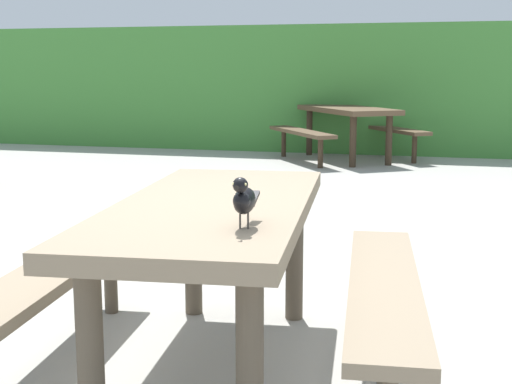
{
  "coord_description": "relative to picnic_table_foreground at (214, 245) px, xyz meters",
  "views": [
    {
      "loc": [
        0.94,
        -2.8,
        1.28
      ],
      "look_at": [
        0.29,
        -0.38,
        0.84
      ],
      "focal_mm": 49.76,
      "sensor_mm": 36.0,
      "label": 1
    }
  ],
  "objects": [
    {
      "name": "picnic_table_foreground",
      "position": [
        0.0,
        0.0,
        0.0
      ],
      "size": [
        1.85,
        1.88,
        0.74
      ],
      "color": "#84725B",
      "rests_on": "ground"
    },
    {
      "name": "bird_grackle",
      "position": [
        0.26,
        -0.46,
        0.29
      ],
      "size": [
        0.08,
        0.29,
        0.18
      ],
      "color": "black",
      "rests_on": "picnic_table_foreground"
    },
    {
      "name": "ground_plane",
      "position": [
        -0.03,
        0.09,
        -0.56
      ],
      "size": [
        60.0,
        60.0,
        0.0
      ],
      "primitive_type": "plane",
      "color": "#A3A099"
    },
    {
      "name": "picnic_table_mid_left",
      "position": [
        -0.43,
        7.23,
        0.0
      ],
      "size": [
        2.35,
        2.36,
        0.74
      ],
      "color": "brown",
      "rests_on": "ground"
    },
    {
      "name": "hedge_wall",
      "position": [
        -0.03,
        8.59,
        0.41
      ],
      "size": [
        28.0,
        1.41,
        1.92
      ],
      "primitive_type": "cube",
      "color": "#428438",
      "rests_on": "ground"
    }
  ]
}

